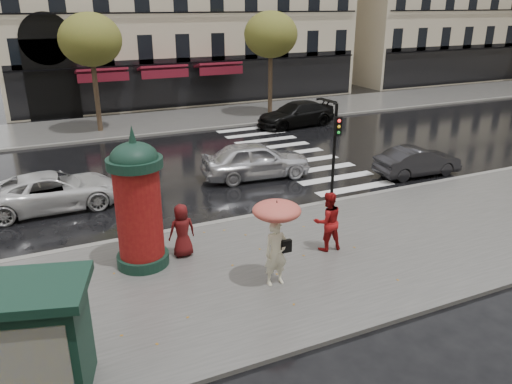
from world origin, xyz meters
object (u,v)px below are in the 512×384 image
newsstand (40,338)px  car_black (296,114)px  morris_column (138,201)px  car_silver (256,160)px  traffic_light (335,145)px  car_darkgrey (418,161)px  woman_red (328,221)px  car_white (53,191)px  woman_umbrella (277,229)px  man_burgundy (182,230)px

newsstand → car_black: size_ratio=0.46×
morris_column → car_silver: (6.19, 5.79, -1.26)m
traffic_light → car_darkgrey: (5.41, 1.62, -1.75)m
newsstand → car_silver: bearing=48.0°
morris_column → newsstand: bearing=-123.6°
woman_red → morris_column: morris_column is taller
car_silver → traffic_light: bearing=-159.3°
car_silver → car_white: 8.14m
traffic_light → car_white: traffic_light is taller
car_black → woman_umbrella: bearing=-36.6°
man_burgundy → newsstand: size_ratio=0.69×
car_black → newsstand: bearing=-46.6°
newsstand → car_white: bearing=85.3°
car_darkgrey → car_white: size_ratio=0.79×
woman_umbrella → traffic_light: (4.36, 4.03, 0.69)m
newsstand → car_silver: newsstand is taller
man_burgundy → woman_red: bearing=158.7°
woman_umbrella → woman_red: woman_umbrella is taller
morris_column → woman_umbrella: bearing=-40.6°
man_burgundy → morris_column: morris_column is taller
newsstand → car_silver: (8.96, 9.96, -0.51)m
car_darkgrey → car_white: 14.89m
woman_umbrella → morris_column: (-2.94, 2.53, 0.35)m
newsstand → car_black: bearing=49.3°
man_burgundy → newsstand: (-3.95, -4.18, 0.38)m
car_white → man_burgundy: bearing=-152.1°
traffic_light → car_black: (5.14, 12.02, -1.65)m
man_burgundy → car_silver: bearing=-132.8°
traffic_light → car_silver: 4.71m
car_white → car_black: bearing=-62.3°
newsstand → car_silver: size_ratio=0.50×
traffic_light → newsstand: traffic_light is taller
car_black → car_darkgrey: bearing=-4.5°
morris_column → car_white: size_ratio=0.83×
woman_umbrella → morris_column: 3.90m
traffic_light → car_white: size_ratio=0.77×
traffic_light → car_silver: size_ratio=0.80×
man_burgundy → traffic_light: (6.12, 1.49, 1.46)m
man_burgundy → car_darkgrey: bearing=-166.8°
car_darkgrey → morris_column: bearing=106.9°
traffic_light → car_darkgrey: traffic_light is taller
traffic_light → woman_red: bearing=-125.6°
man_burgundy → car_black: bearing=-131.7°
woman_red → car_silver: bearing=-92.7°
car_silver → car_darkgrey: bearing=-106.1°
morris_column → car_silver: bearing=43.1°
woman_red → traffic_light: bearing=-120.7°
newsstand → car_darkgrey: 17.12m
woman_red → man_burgundy: 4.28m
woman_umbrella → car_white: bearing=120.6°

